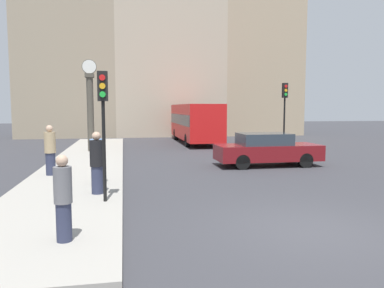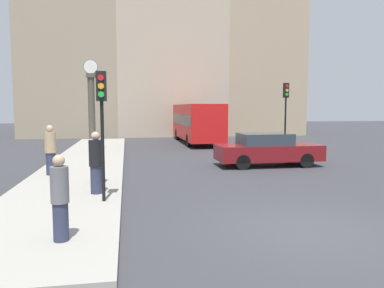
{
  "view_description": "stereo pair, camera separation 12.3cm",
  "coord_description": "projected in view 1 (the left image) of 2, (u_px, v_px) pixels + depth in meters",
  "views": [
    {
      "loc": [
        -3.91,
        -7.17,
        2.6
      ],
      "look_at": [
        -1.35,
        6.8,
        1.23
      ],
      "focal_mm": 35.0,
      "sensor_mm": 36.0,
      "label": 1
    },
    {
      "loc": [
        -3.79,
        -7.19,
        2.6
      ],
      "look_at": [
        -1.35,
        6.8,
        1.23
      ],
      "focal_mm": 35.0,
      "sensor_mm": 36.0,
      "label": 2
    }
  ],
  "objects": [
    {
      "name": "pedestrian_black_jacket",
      "position": [
        97.0,
        163.0,
        10.63
      ],
      "size": [
        0.39,
        0.39,
        1.78
      ],
      "color": "#2D334C",
      "rests_on": "sidewalk_corner"
    },
    {
      "name": "sidewalk_corner",
      "position": [
        87.0,
        162.0,
        17.33
      ],
      "size": [
        3.31,
        25.2,
        0.16
      ],
      "primitive_type": "cube",
      "color": "#A39E93",
      "rests_on": "ground_plane"
    },
    {
      "name": "pedestrian_grey_jacket",
      "position": [
        63.0,
        198.0,
        6.81
      ],
      "size": [
        0.33,
        0.33,
        1.6
      ],
      "color": "#2D334C",
      "rests_on": "sidewalk_corner"
    },
    {
      "name": "pedestrian_blue_stripe",
      "position": [
        97.0,
        159.0,
        12.0
      ],
      "size": [
        0.44,
        0.44,
        1.67
      ],
      "color": "#2D334C",
      "rests_on": "sidewalk_corner"
    },
    {
      "name": "traffic_light_far",
      "position": [
        285.0,
        104.0,
        19.52
      ],
      "size": [
        0.26,
        0.24,
        3.89
      ],
      "color": "black",
      "rests_on": "ground_plane"
    },
    {
      "name": "traffic_light_near",
      "position": [
        103.0,
        108.0,
        9.59
      ],
      "size": [
        0.26,
        0.24,
        3.38
      ],
      "color": "black",
      "rests_on": "sidewalk_corner"
    },
    {
      "name": "bus_distant",
      "position": [
        195.0,
        121.0,
        27.71
      ],
      "size": [
        2.38,
        9.09,
        2.85
      ],
      "color": "red",
      "rests_on": "ground_plane"
    },
    {
      "name": "building_row",
      "position": [
        165.0,
        58.0,
        34.89
      ],
      "size": [
        25.87,
        5.0,
        15.28
      ],
      "color": "gray",
      "rests_on": "ground_plane"
    },
    {
      "name": "pedestrian_tan_coat",
      "position": [
        50.0,
        150.0,
        13.58
      ],
      "size": [
        0.4,
        0.4,
        1.82
      ],
      "color": "#2D334C",
      "rests_on": "sidewalk_corner"
    },
    {
      "name": "street_clock",
      "position": [
        90.0,
        108.0,
        21.01
      ],
      "size": [
        0.81,
        0.48,
        5.13
      ],
      "color": "#4C473D",
      "rests_on": "sidewalk_corner"
    },
    {
      "name": "ground_plane",
      "position": [
        312.0,
        230.0,
        7.97
      ],
      "size": [
        120.0,
        120.0,
        0.0
      ],
      "primitive_type": "plane",
      "color": "#38383D"
    },
    {
      "name": "sedan_car",
      "position": [
        267.0,
        149.0,
        16.77
      ],
      "size": [
        4.63,
        1.78,
        1.47
      ],
      "color": "maroon",
      "rests_on": "ground_plane"
    }
  ]
}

